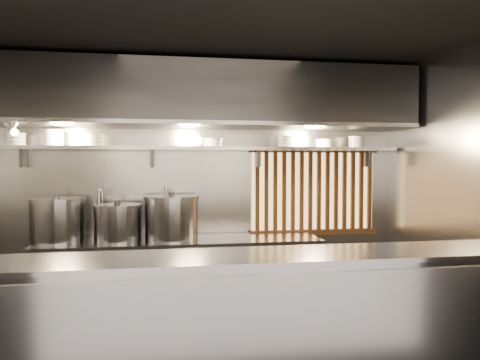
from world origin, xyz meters
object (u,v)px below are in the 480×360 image
object	(u,v)px
heat_lamp	(12,126)
stock_pot_mid	(118,222)
pendant_bulb	(198,141)
stock_pot_right	(172,217)
stock_pot_left	(57,220)

from	to	relation	value
heat_lamp	stock_pot_mid	size ratio (longest dim) A/B	0.56
pendant_bulb	stock_pot_right	size ratio (longest dim) A/B	0.28
stock_pot_mid	stock_pot_right	size ratio (longest dim) A/B	0.95
pendant_bulb	stock_pot_right	distance (m)	0.88
heat_lamp	stock_pot_right	bearing A→B (deg)	10.86
heat_lamp	stock_pot_mid	world-z (taller)	heat_lamp
heat_lamp	pendant_bulb	size ratio (longest dim) A/B	1.87
heat_lamp	stock_pot_right	distance (m)	1.79
pendant_bulb	stock_pot_left	distance (m)	1.68
pendant_bulb	stock_pot_left	bearing A→B (deg)	-178.51
stock_pot_mid	stock_pot_right	xyz separation A→B (m)	(0.56, 0.02, 0.04)
heat_lamp	stock_pot_mid	xyz separation A→B (m)	(0.94, 0.27, -0.97)
stock_pot_left	stock_pot_mid	bearing A→B (deg)	-4.01
stock_pot_right	stock_pot_left	bearing A→B (deg)	178.86
heat_lamp	stock_pot_left	xyz separation A→B (m)	(0.33, 0.31, -0.94)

